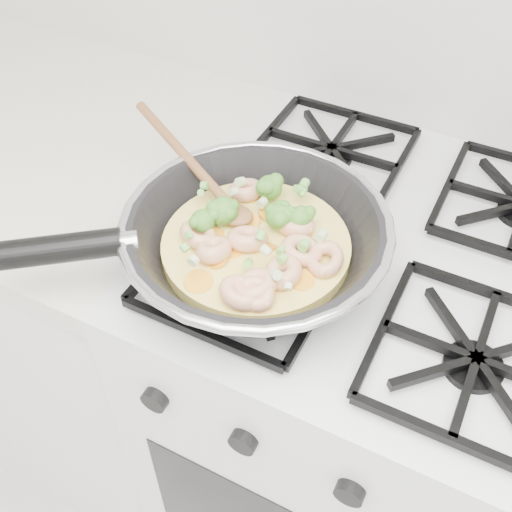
% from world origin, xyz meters
% --- Properties ---
extents(stove, '(0.60, 0.60, 0.92)m').
position_xyz_m(stove, '(0.00, 1.70, 0.46)').
color(stove, white).
rests_on(stove, ground).
extents(counter_left, '(1.00, 0.60, 0.90)m').
position_xyz_m(counter_left, '(-0.80, 1.70, 0.45)').
color(counter_left, white).
rests_on(counter_left, ground).
extents(skillet, '(0.45, 0.39, 0.09)m').
position_xyz_m(skillet, '(-0.15, 1.57, 0.96)').
color(skillet, black).
rests_on(skillet, stove).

